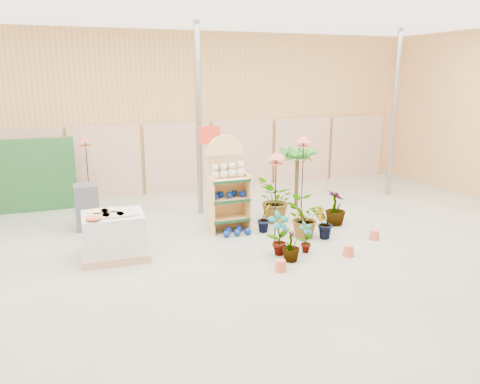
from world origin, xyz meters
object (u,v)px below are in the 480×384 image
Objects in this scene: display_shelf at (227,187)px; bird_table_front at (276,158)px; pallet_stack at (114,236)px; potted_plant_2 at (302,218)px.

display_shelf reaches higher than bird_table_front.
pallet_stack is 1.41× the size of potted_plant_2.
bird_table_front reaches higher than pallet_stack.
bird_table_front is (3.12, -0.32, 1.32)m from pallet_stack.
potted_plant_2 is (3.80, -0.21, 0.00)m from pallet_stack.
display_shelf reaches higher than potted_plant_2.
display_shelf is at bearing 19.93° from pallet_stack.
display_shelf is 1.71× the size of pallet_stack.
bird_table_front is 1.48m from potted_plant_2.
bird_table_front is at bearing -4.98° from pallet_stack.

